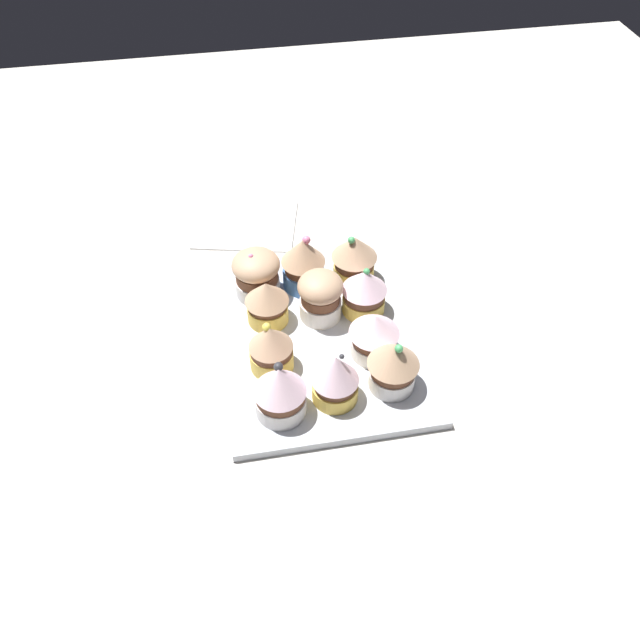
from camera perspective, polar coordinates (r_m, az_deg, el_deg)
ground_plane at (r=87.08cm, az=0.00°, el=-2.59°), size 180.00×180.00×3.00cm
baking_tray at (r=85.51cm, az=0.00°, el=-1.67°), size 32.44×25.65×1.20cm
cupcake_0 at (r=77.33cm, az=6.43°, el=-3.83°), size 6.26×6.26×7.73cm
cupcake_1 at (r=80.87cm, az=4.75°, el=-1.22°), size 6.34×6.34×6.59cm
cupcake_2 at (r=86.07cm, az=3.90°, el=2.59°), size 6.03×6.03×7.23cm
cupcake_3 at (r=90.32cm, az=3.01°, el=5.47°), size 6.34×6.34×7.80cm
cupcake_4 at (r=75.88cm, az=1.50°, el=-5.03°), size 5.61×5.61×7.49cm
cupcake_5 at (r=85.06cm, az=0.03°, el=2.17°), size 5.98×5.98×7.08cm
cupcake_6 at (r=89.23cm, az=-1.48°, el=5.07°), size 6.07×6.07×8.37cm
cupcake_7 at (r=74.62cm, az=-3.53°, el=-6.15°), size 6.20×6.20×7.93cm
cupcake_8 at (r=79.36cm, az=-4.32°, el=-2.41°), size 5.45×5.45×7.19cm
cupcake_9 at (r=84.96cm, az=-4.66°, el=1.63°), size 5.78×5.78×6.55cm
cupcake_10 at (r=88.74cm, az=-5.57°, el=4.08°), size 6.52×6.52×7.13cm
napkin at (r=104.50cm, az=-6.52°, el=8.34°), size 15.71×17.90×0.60cm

